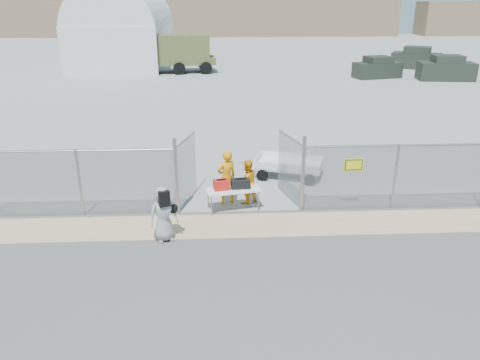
{
  "coord_description": "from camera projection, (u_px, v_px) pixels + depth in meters",
  "views": [
    {
      "loc": [
        -0.72,
        -11.75,
        6.46
      ],
      "look_at": [
        0.0,
        2.0,
        1.1
      ],
      "focal_mm": 35.0,
      "sensor_mm": 36.0,
      "label": 1
    }
  ],
  "objects": [
    {
      "name": "security_worker_right",
      "position": [
        247.0,
        182.0,
        15.55
      ],
      "size": [
        0.93,
        0.88,
        1.53
      ],
      "primitive_type": "imported",
      "rotation": [
        0.0,
        0.0,
        3.69
      ],
      "color": "orange",
      "rests_on": "ground"
    },
    {
      "name": "black_duffel",
      "position": [
        241.0,
        183.0,
        15.09
      ],
      "size": [
        0.63,
        0.41,
        0.29
      ],
      "primitive_type": "cube",
      "rotation": [
        0.0,
        0.0,
        0.09
      ],
      "color": "black",
      "rests_on": "folding_table"
    },
    {
      "name": "chain_link_fence",
      "position": [
        240.0,
        180.0,
        14.78
      ],
      "size": [
        40.0,
        0.2,
        2.2
      ],
      "primitive_type": null,
      "color": "gray",
      "rests_on": "ground"
    },
    {
      "name": "ground",
      "position": [
        244.0,
        241.0,
        13.32
      ],
      "size": [
        160.0,
        160.0,
        0.0
      ],
      "primitive_type": "plane",
      "color": "#434343"
    },
    {
      "name": "dirt_strip",
      "position": [
        242.0,
        225.0,
        14.24
      ],
      "size": [
        44.0,
        1.6,
        0.01
      ],
      "primitive_type": "cube",
      "color": "tan",
      "rests_on": "ground"
    },
    {
      "name": "utility_trailer",
      "position": [
        289.0,
        167.0,
        18.01
      ],
      "size": [
        3.63,
        2.65,
        0.79
      ],
      "primitive_type": null,
      "rotation": [
        0.0,
        0.0,
        -0.33
      ],
      "color": "silver",
      "rests_on": "ground"
    },
    {
      "name": "distant_hills",
      "position": [
        246.0,
        10.0,
        84.52
      ],
      "size": [
        140.0,
        6.0,
        9.0
      ],
      "primitive_type": null,
      "color": "#7F684F",
      "rests_on": "ground"
    },
    {
      "name": "quonset_hangar",
      "position": [
        125.0,
        24.0,
        48.61
      ],
      "size": [
        9.0,
        18.0,
        8.0
      ],
      "primitive_type": null,
      "color": "silver",
      "rests_on": "ground"
    },
    {
      "name": "visitor",
      "position": [
        163.0,
        214.0,
        13.12
      ],
      "size": [
        0.93,
        0.78,
        1.63
      ],
      "primitive_type": "imported",
      "rotation": [
        0.0,
        0.0,
        0.38
      ],
      "color": "gray",
      "rests_on": "ground"
    },
    {
      "name": "orange_bag",
      "position": [
        222.0,
        185.0,
        14.96
      ],
      "size": [
        0.55,
        0.42,
        0.31
      ],
      "primitive_type": "cube",
      "rotation": [
        0.0,
        0.0,
        0.19
      ],
      "color": "red",
      "rests_on": "folding_table"
    },
    {
      "name": "parked_vehicle_mid",
      "position": [
        416.0,
        58.0,
        45.76
      ],
      "size": [
        4.94,
        4.08,
        2.05
      ],
      "primitive_type": null,
      "rotation": [
        0.0,
        0.0,
        -0.54
      ],
      "color": "#232B23",
      "rests_on": "ground"
    },
    {
      "name": "tarmac_inside",
      "position": [
        221.0,
        60.0,
        52.4
      ],
      "size": [
        160.0,
        80.0,
        0.01
      ],
      "primitive_type": "cube",
      "color": "gray",
      "rests_on": "ground"
    },
    {
      "name": "folding_table",
      "position": [
        233.0,
        199.0,
        15.18
      ],
      "size": [
        1.84,
        1.07,
        0.74
      ],
      "primitive_type": null,
      "rotation": [
        0.0,
        0.0,
        0.21
      ],
      "color": "silver",
      "rests_on": "ground"
    },
    {
      "name": "military_truck",
      "position": [
        176.0,
        54.0,
        42.97
      ],
      "size": [
        7.35,
        3.29,
        3.4
      ],
      "primitive_type": null,
      "rotation": [
        0.0,
        0.0,
        0.09
      ],
      "color": "#53592E",
      "rests_on": "ground"
    },
    {
      "name": "parked_vehicle_near",
      "position": [
        377.0,
        67.0,
        40.34
      ],
      "size": [
        4.29,
        2.72,
        1.8
      ],
      "primitive_type": null,
      "rotation": [
        0.0,
        0.0,
        0.25
      ],
      "color": "#232B23",
      "rests_on": "ground"
    },
    {
      "name": "parked_vehicle_far",
      "position": [
        446.0,
        68.0,
        39.15
      ],
      "size": [
        4.69,
        2.59,
        2.02
      ],
      "primitive_type": null,
      "rotation": [
        0.0,
        0.0,
        -0.13
      ],
      "color": "#232B23",
      "rests_on": "ground"
    },
    {
      "name": "security_worker_left",
      "position": [
        227.0,
        178.0,
        15.44
      ],
      "size": [
        0.81,
        0.69,
        1.87
      ],
      "primitive_type": "imported",
      "rotation": [
        0.0,
        0.0,
        3.57
      ],
      "color": "orange",
      "rests_on": "ground"
    }
  ]
}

